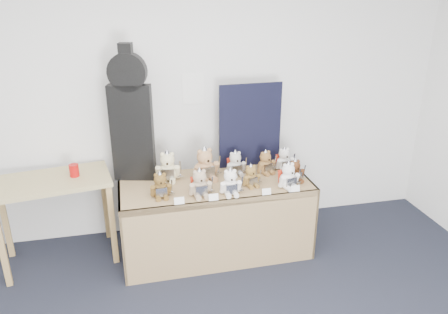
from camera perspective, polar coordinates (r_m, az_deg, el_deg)
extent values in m
plane|color=white|center=(4.26, -10.09, 6.84)|extent=(6.00, 0.00, 6.00)
cube|color=white|center=(4.26, -4.07, 8.89)|extent=(0.21, 0.00, 0.30)
cube|color=#95744B|center=(4.01, -1.14, -3.71)|extent=(1.75, 0.75, 0.06)
cube|color=#95744B|center=(3.87, 0.01, -10.37)|extent=(1.74, 0.04, 0.73)
cube|color=#95744B|center=(4.10, -13.11, -9.02)|extent=(0.03, 0.73, 0.73)
cube|color=#95744B|center=(4.41, 9.98, -6.46)|extent=(0.03, 0.73, 0.73)
cube|color=#A08C56|center=(4.13, -21.61, -2.99)|extent=(1.06, 0.70, 0.04)
cube|color=#9C7643|center=(4.14, -27.05, -10.32)|extent=(0.06, 0.06, 0.78)
cube|color=#9C7643|center=(4.55, -26.70, -7.32)|extent=(0.06, 0.06, 0.78)
cube|color=#9C7643|center=(4.11, -14.36, -8.60)|extent=(0.06, 0.06, 0.78)
cube|color=#9C7643|center=(4.52, -15.24, -5.74)|extent=(0.06, 0.06, 0.78)
cube|color=black|center=(4.01, -11.88, 3.04)|extent=(0.39, 0.19, 0.88)
cylinder|color=black|center=(3.87, -12.52, 10.80)|extent=(0.35, 0.18, 0.33)
cube|color=black|center=(3.84, -12.68, 12.73)|extent=(0.13, 0.12, 0.22)
cube|color=black|center=(4.24, 3.45, 4.11)|extent=(0.62, 0.04, 0.83)
cylinder|color=#B20C0B|center=(4.09, -18.99, -1.67)|extent=(0.08, 0.08, 0.11)
ellipsoid|color=brown|center=(3.76, -8.26, -4.27)|extent=(0.15, 0.13, 0.15)
sphere|color=brown|center=(3.72, -8.34, -2.92)|extent=(0.11, 0.11, 0.11)
cylinder|color=brown|center=(3.68, -8.25, -3.32)|extent=(0.05, 0.03, 0.04)
sphere|color=black|center=(3.66, -8.22, -3.42)|extent=(0.02, 0.02, 0.02)
sphere|color=brown|center=(3.70, -8.91, -2.38)|extent=(0.03, 0.03, 0.03)
sphere|color=brown|center=(3.70, -7.84, -2.28)|extent=(0.03, 0.03, 0.03)
cylinder|color=brown|center=(3.73, -9.29, -4.39)|extent=(0.04, 0.08, 0.11)
cylinder|color=brown|center=(3.75, -7.18, -4.18)|extent=(0.04, 0.08, 0.11)
cylinder|color=brown|center=(3.73, -8.63, -5.23)|extent=(0.05, 0.10, 0.04)
cylinder|color=brown|center=(3.73, -7.63, -5.12)|extent=(0.05, 0.10, 0.04)
cube|color=#BABBC3|center=(3.71, -8.16, -4.59)|extent=(0.10, 0.02, 0.08)
cone|color=#BABBC3|center=(3.70, -8.38, -2.28)|extent=(0.09, 0.09, 0.07)
cube|color=#BABBC3|center=(3.73, -6.84, -3.91)|extent=(0.01, 0.04, 0.15)
cube|color=#BABBC3|center=(3.75, -6.80, -4.72)|extent=(0.04, 0.01, 0.01)
ellipsoid|color=tan|center=(3.74, -3.19, -4.07)|extent=(0.17, 0.15, 0.16)
sphere|color=tan|center=(3.70, -3.22, -2.58)|extent=(0.12, 0.12, 0.12)
cylinder|color=tan|center=(3.66, -3.02, -3.02)|extent=(0.05, 0.03, 0.05)
sphere|color=black|center=(3.64, -2.95, -3.13)|extent=(0.02, 0.02, 0.02)
sphere|color=tan|center=(3.67, -3.81, -2.01)|extent=(0.04, 0.04, 0.04)
sphere|color=tan|center=(3.69, -2.66, -1.86)|extent=(0.04, 0.04, 0.04)
cylinder|color=tan|center=(3.71, -4.25, -4.24)|extent=(0.05, 0.09, 0.12)
cylinder|color=tan|center=(3.74, -1.98, -3.94)|extent=(0.05, 0.09, 0.12)
cylinder|color=tan|center=(3.71, -3.49, -5.13)|extent=(0.06, 0.11, 0.05)
cylinder|color=tan|center=(3.72, -2.42, -4.99)|extent=(0.06, 0.11, 0.05)
cube|color=#BABBC3|center=(3.69, -2.94, -4.42)|extent=(0.10, 0.03, 0.09)
cone|color=#BABBC3|center=(3.68, -3.24, -1.88)|extent=(0.10, 0.10, 0.08)
cube|color=#BABBC3|center=(3.72, -1.58, -3.64)|extent=(0.02, 0.04, 0.17)
cube|color=#BABBC3|center=(3.75, -1.57, -4.52)|extent=(0.05, 0.01, 0.01)
cube|color=#B02814|center=(3.79, -3.42, -3.53)|extent=(0.13, 0.04, 0.14)
ellipsoid|color=white|center=(3.77, 0.81, -3.90)|extent=(0.15, 0.13, 0.15)
sphere|color=white|center=(3.73, 0.82, -2.50)|extent=(0.11, 0.11, 0.11)
cylinder|color=white|center=(3.69, 0.99, -2.91)|extent=(0.05, 0.02, 0.05)
sphere|color=black|center=(3.67, 1.05, -3.02)|extent=(0.02, 0.02, 0.02)
sphere|color=white|center=(3.70, 0.28, -1.94)|extent=(0.04, 0.04, 0.04)
sphere|color=white|center=(3.72, 1.36, -1.84)|extent=(0.04, 0.04, 0.04)
cylinder|color=white|center=(3.74, -0.20, -4.02)|extent=(0.04, 0.08, 0.11)
cylinder|color=white|center=(3.77, 1.94, -3.81)|extent=(0.04, 0.08, 0.11)
cylinder|color=white|center=(3.74, 0.48, -4.89)|extent=(0.05, 0.10, 0.05)
cylinder|color=white|center=(3.75, 1.50, -4.79)|extent=(0.05, 0.10, 0.05)
cube|color=#BABBC3|center=(3.72, 1.02, -4.23)|extent=(0.10, 0.02, 0.08)
cone|color=#BABBC3|center=(3.71, 0.82, -1.84)|extent=(0.09, 0.09, 0.07)
cube|color=#BABBC3|center=(3.75, 2.33, -3.54)|extent=(0.01, 0.04, 0.16)
cube|color=#BABBC3|center=(3.78, 2.31, -4.37)|extent=(0.05, 0.01, 0.01)
ellipsoid|color=brown|center=(3.93, 3.49, -2.97)|extent=(0.15, 0.13, 0.13)
sphere|color=brown|center=(3.89, 3.52, -1.80)|extent=(0.10, 0.10, 0.10)
cylinder|color=brown|center=(3.86, 3.79, -2.12)|extent=(0.04, 0.03, 0.04)
sphere|color=black|center=(3.85, 3.89, -2.20)|extent=(0.02, 0.02, 0.02)
sphere|color=brown|center=(3.86, 3.12, -1.37)|extent=(0.03, 0.03, 0.03)
sphere|color=brown|center=(3.89, 3.94, -1.22)|extent=(0.03, 0.03, 0.03)
cylinder|color=brown|center=(3.89, 2.78, -3.14)|extent=(0.05, 0.08, 0.10)
cylinder|color=brown|center=(3.94, 4.40, -2.82)|extent=(0.05, 0.08, 0.10)
cylinder|color=brown|center=(3.89, 3.39, -3.80)|extent=(0.06, 0.09, 0.04)
cylinder|color=brown|center=(3.92, 4.16, -3.65)|extent=(0.06, 0.09, 0.04)
cube|color=#BABBC3|center=(3.88, 3.83, -3.22)|extent=(0.09, 0.03, 0.07)
cone|color=#BABBC3|center=(3.88, 3.53, -1.25)|extent=(0.08, 0.08, 0.06)
cube|color=#BABBC3|center=(3.93, 4.73, -2.57)|extent=(0.02, 0.03, 0.14)
cube|color=#BABBC3|center=(3.95, 4.71, -3.26)|extent=(0.04, 0.01, 0.01)
ellipsoid|color=white|center=(3.93, 8.32, -3.01)|extent=(0.18, 0.16, 0.16)
sphere|color=white|center=(3.89, 8.40, -1.62)|extent=(0.11, 0.11, 0.11)
cylinder|color=white|center=(3.85, 8.79, -2.00)|extent=(0.05, 0.04, 0.05)
sphere|color=black|center=(3.84, 8.94, -2.09)|extent=(0.02, 0.02, 0.02)
sphere|color=white|center=(3.85, 7.98, -1.12)|extent=(0.04, 0.04, 0.04)
sphere|color=white|center=(3.89, 8.89, -0.93)|extent=(0.04, 0.04, 0.04)
cylinder|color=white|center=(3.87, 7.58, -3.22)|extent=(0.06, 0.09, 0.12)
cylinder|color=white|center=(3.95, 9.37, -2.81)|extent=(0.06, 0.09, 0.12)
cylinder|color=white|center=(3.89, 8.30, -4.00)|extent=(0.07, 0.11, 0.05)
cylinder|color=white|center=(3.92, 9.15, -3.80)|extent=(0.07, 0.11, 0.05)
cube|color=#BABBC3|center=(3.88, 8.82, -3.29)|extent=(0.10, 0.04, 0.09)
cone|color=#BABBC3|center=(3.87, 8.44, -0.97)|extent=(0.10, 0.10, 0.07)
cube|color=#BABBC3|center=(3.94, 9.77, -2.50)|extent=(0.02, 0.04, 0.16)
cube|color=#BABBC3|center=(3.97, 9.71, -3.32)|extent=(0.05, 0.02, 0.01)
cube|color=#B02814|center=(3.97, 7.87, -2.54)|extent=(0.13, 0.06, 0.14)
ellipsoid|color=#53311C|center=(4.06, 9.18, -2.31)|extent=(0.16, 0.14, 0.14)
sphere|color=#53311C|center=(4.03, 9.25, -1.13)|extent=(0.10, 0.10, 0.10)
cylinder|color=#53311C|center=(4.00, 9.57, -1.44)|extent=(0.05, 0.03, 0.04)
sphere|color=black|center=(3.99, 9.68, -1.52)|extent=(0.02, 0.02, 0.02)
sphere|color=#53311C|center=(4.00, 8.89, -0.68)|extent=(0.03, 0.03, 0.03)
sphere|color=#53311C|center=(4.03, 9.68, -0.54)|extent=(0.03, 0.03, 0.03)
cylinder|color=#53311C|center=(4.02, 8.53, -2.46)|extent=(0.05, 0.08, 0.10)
cylinder|color=#53311C|center=(4.08, 10.08, -2.16)|extent=(0.05, 0.08, 0.10)
cylinder|color=#53311C|center=(4.03, 9.13, -3.14)|extent=(0.06, 0.09, 0.04)
cylinder|color=#53311C|center=(4.06, 9.87, -2.98)|extent=(0.06, 0.09, 0.04)
cube|color=#BABBC3|center=(4.02, 9.58, -2.54)|extent=(0.09, 0.03, 0.07)
cone|color=#BABBC3|center=(4.01, 9.29, -0.57)|extent=(0.08, 0.08, 0.06)
cube|color=#BABBC3|center=(4.08, 10.42, -1.90)|extent=(0.02, 0.04, 0.14)
cube|color=#BABBC3|center=(4.10, 10.37, -2.60)|extent=(0.04, 0.01, 0.01)
ellipsoid|color=beige|center=(4.06, -7.32, -1.93)|extent=(0.20, 0.18, 0.18)
sphere|color=beige|center=(4.01, -7.40, -0.35)|extent=(0.13, 0.13, 0.13)
cylinder|color=beige|center=(3.96, -7.42, -0.79)|extent=(0.06, 0.04, 0.06)
sphere|color=black|center=(3.94, -7.43, -0.90)|extent=(0.02, 0.02, 0.02)
sphere|color=beige|center=(3.99, -8.06, 0.32)|extent=(0.04, 0.04, 0.04)
sphere|color=beige|center=(3.99, -6.82, 0.36)|extent=(0.04, 0.04, 0.04)
cylinder|color=beige|center=(4.04, -8.56, -1.98)|extent=(0.06, 0.11, 0.14)
cylinder|color=beige|center=(4.03, -6.11, -1.91)|extent=(0.06, 0.11, 0.14)
cylinder|color=beige|center=(4.02, -7.89, -2.99)|extent=(0.07, 0.12, 0.05)
cylinder|color=beige|center=(4.02, -6.73, -2.95)|extent=(0.07, 0.12, 0.05)
cube|color=#BABBC3|center=(3.99, -7.35, -2.28)|extent=(0.12, 0.04, 0.10)
cone|color=#BABBC3|center=(3.99, -7.44, 0.40)|extent=(0.11, 0.11, 0.09)
cube|color=#BABBC3|center=(4.01, -5.74, -1.62)|extent=(0.02, 0.05, 0.19)
cube|color=#BABBC3|center=(4.04, -5.70, -2.56)|extent=(0.05, 0.01, 0.01)
ellipsoid|color=tan|center=(4.05, -2.52, -1.72)|extent=(0.23, 0.21, 0.20)
sphere|color=tan|center=(4.00, -2.55, 0.02)|extent=(0.15, 0.15, 0.15)
cylinder|color=tan|center=(3.95, -2.18, -0.42)|extent=(0.07, 0.05, 0.06)
sphere|color=black|center=(3.93, -2.05, -0.53)|extent=(0.02, 0.02, 0.02)
sphere|color=tan|center=(3.96, -3.19, 0.67)|extent=(0.05, 0.05, 0.05)
sphere|color=tan|center=(3.99, -1.94, 0.89)|extent=(0.05, 0.05, 0.05)
cylinder|color=tan|center=(3.99, -3.61, -1.95)|extent=(0.08, 0.12, 0.15)
cylinder|color=tan|center=(4.06, -1.16, -1.48)|extent=(0.08, 0.12, 0.15)
cylinder|color=tan|center=(4.00, -2.68, -2.93)|extent=(0.09, 0.14, 0.06)
cylinder|color=tan|center=(4.03, -1.52, -2.70)|extent=(0.09, 0.14, 0.06)
cube|color=#BABBC3|center=(3.98, -2.07, -2.05)|extent=(0.13, 0.05, 0.11)
cone|color=#BABBC3|center=(3.97, -2.56, 0.85)|extent=(0.12, 0.12, 0.09)
cube|color=#BABBC3|center=(4.05, -0.69, -1.10)|extent=(0.03, 0.05, 0.21)
cube|color=#BABBC3|center=(4.08, -0.69, -2.12)|extent=(0.06, 0.02, 0.01)
ellipsoid|color=beige|center=(4.15, 1.47, -1.39)|extent=(0.16, 0.14, 0.15)
sphere|color=beige|center=(4.11, 1.48, -0.10)|extent=(0.11, 0.11, 0.11)
cylinder|color=beige|center=(4.07, 1.71, -0.45)|extent=(0.05, 0.03, 0.05)
sphere|color=black|center=(4.06, 1.79, -0.53)|extent=(0.02, 0.02, 0.02)
sphere|color=beige|center=(4.08, 1.02, 0.40)|extent=(0.04, 0.04, 0.04)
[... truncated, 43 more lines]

